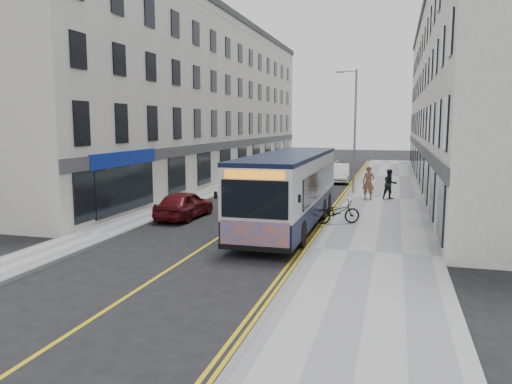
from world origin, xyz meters
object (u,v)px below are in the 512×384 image
Objects in this scene: pedestrian_near at (368,183)px; car_white at (339,173)px; car_maroon at (184,204)px; pedestrian_far at (390,184)px; bicycle at (338,212)px; city_bus at (289,187)px; streetlamp at (354,127)px.

car_white is at bearing 115.00° from pedestrian_near.
pedestrian_near is 11.50m from car_maroon.
bicycle is at bearing -128.78° from pedestrian_far.
pedestrian_near is 1.11× the size of pedestrian_far.
car_maroon is (-5.63, -17.24, -0.03)m from car_white.
pedestrian_near is (2.99, 8.63, -0.69)m from city_bus.
city_bus reaches higher than bicycle.
pedestrian_near reaches higher than car_maroon.
pedestrian_near is 9.75m from car_white.
pedestrian_near is at bearing -67.14° from streetlamp.
city_bus is 18.02m from car_white.
pedestrian_near is (0.94, 7.78, 0.45)m from bicycle.
city_bus is 2.50m from bicycle.
car_maroon is (-7.42, -0.10, 0.03)m from bicycle.
city_bus is at bearing -99.06° from streetlamp.
car_white is (-1.55, 6.58, -3.67)m from streetlamp.
car_white is at bearing 103.28° from streetlamp.
streetlamp is 3.90× the size of bicycle.
city_bus is at bearing -100.33° from pedestrian_near.
streetlamp is 4.45m from pedestrian_near.
city_bus reaches higher than pedestrian_far.
pedestrian_near reaches higher than car_white.
pedestrian_near is at bearing 176.29° from pedestrian_far.
streetlamp is 1.99× the size of car_maroon.
streetlamp reaches higher than car_white.
car_maroon is (-7.19, -10.66, -3.70)m from streetlamp.
city_bus reaches higher than car_maroon.
bicycle is at bearing -88.12° from pedestrian_near.
car_maroon is at bearing -127.91° from pedestrian_near.
car_maroon is at bearing -113.96° from car_white.
streetlamp is at bearing -120.94° from car_maroon.
streetlamp is 7.69m from car_white.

